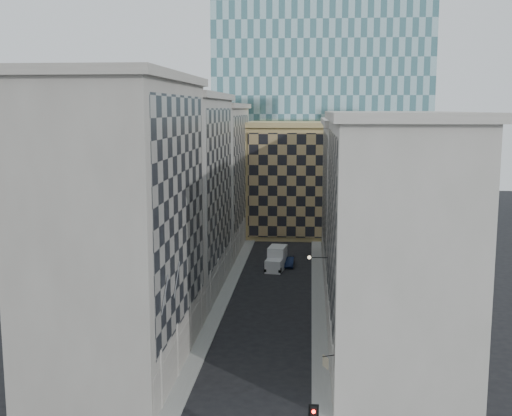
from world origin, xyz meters
The scene contains 14 objects.
sidewalk_west centered at (-5.25, 30.00, 0.07)m, with size 1.50×100.00×0.15m, color gray.
sidewalk_east centered at (5.25, 30.00, 0.07)m, with size 1.50×100.00×0.15m, color gray.
bldg_left_a centered at (-10.88, 11.00, 11.82)m, with size 10.80×22.80×23.70m.
bldg_left_b centered at (-10.88, 33.00, 11.32)m, with size 10.80×22.80×22.70m.
bldg_left_c centered at (-10.88, 55.00, 10.83)m, with size 10.80×22.80×21.70m.
bldg_right_a centered at (10.88, 15.00, 10.32)m, with size 10.80×26.80×20.70m.
bldg_right_b centered at (10.89, 42.00, 9.85)m, with size 10.80×28.80×19.70m.
tan_block centered at (2.00, 67.90, 9.44)m, with size 16.80×14.80×18.80m.
church_tower centered at (0.00, 82.00, 26.95)m, with size 7.20×7.20×51.50m.
flagpoles_left centered at (-5.90, 6.00, 8.00)m, with size 0.10×6.33×2.33m.
bracket_lamp centered at (4.38, 24.00, 6.20)m, with size 1.98×0.36×0.36m.
box_truck centered at (-0.13, 43.46, 1.26)m, with size 2.81×5.51×2.90m.
dark_car centered at (1.48, 45.00, 0.63)m, with size 1.33×3.81×1.26m, color black.
shop_sign centered at (5.41, 3.00, 3.83)m, with size 0.86×0.76×0.89m.
Camera 1 is at (4.21, -38.93, 20.94)m, focal length 45.00 mm.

